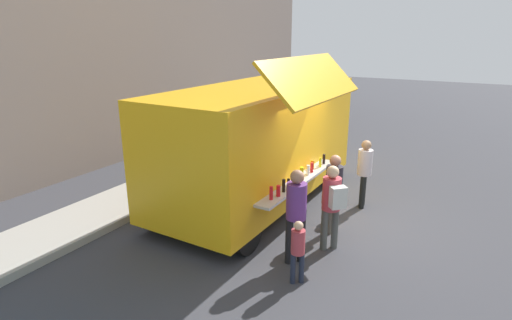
{
  "coord_description": "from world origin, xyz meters",
  "views": [
    {
      "loc": [
        -7.91,
        -2.68,
        3.89
      ],
      "look_at": [
        -0.7,
        1.45,
        1.3
      ],
      "focal_mm": 28.72,
      "sensor_mm": 36.0,
      "label": 1
    }
  ],
  "objects_px": {
    "trash_bin": "(260,135)",
    "customer_extra_browsing": "(365,168)",
    "child_near_queue": "(298,247)",
    "customer_mid_with_backpack": "(332,200)",
    "food_truck_main": "(259,140)",
    "customer_front_ordering": "(333,187)",
    "customer_rear_waiting": "(296,209)"
  },
  "relations": [
    {
      "from": "customer_mid_with_backpack",
      "to": "trash_bin",
      "type": "bearing_deg",
      "value": -5.91
    },
    {
      "from": "customer_mid_with_backpack",
      "to": "customer_front_ordering",
      "type": "bearing_deg",
      "value": -27.68
    },
    {
      "from": "trash_bin",
      "to": "customer_extra_browsing",
      "type": "distance_m",
      "value": 5.69
    },
    {
      "from": "customer_extra_browsing",
      "to": "child_near_queue",
      "type": "bearing_deg",
      "value": 79.22
    },
    {
      "from": "customer_rear_waiting",
      "to": "customer_extra_browsing",
      "type": "bearing_deg",
      "value": -51.4
    },
    {
      "from": "customer_front_ordering",
      "to": "customer_extra_browsing",
      "type": "relative_size",
      "value": 1.02
    },
    {
      "from": "customer_front_ordering",
      "to": "customer_extra_browsing",
      "type": "distance_m",
      "value": 1.59
    },
    {
      "from": "customer_mid_with_backpack",
      "to": "customer_rear_waiting",
      "type": "xyz_separation_m",
      "value": [
        -0.72,
        0.39,
        0.02
      ]
    },
    {
      "from": "trash_bin",
      "to": "customer_rear_waiting",
      "type": "xyz_separation_m",
      "value": [
        -6.33,
        -4.24,
        0.57
      ]
    },
    {
      "from": "food_truck_main",
      "to": "customer_rear_waiting",
      "type": "xyz_separation_m",
      "value": [
        -2.12,
        -1.92,
        -0.48
      ]
    },
    {
      "from": "food_truck_main",
      "to": "customer_mid_with_backpack",
      "type": "bearing_deg",
      "value": -120.42
    },
    {
      "from": "customer_front_ordering",
      "to": "child_near_queue",
      "type": "relative_size",
      "value": 1.49
    },
    {
      "from": "food_truck_main",
      "to": "trash_bin",
      "type": "bearing_deg",
      "value": 29.71
    },
    {
      "from": "customer_mid_with_backpack",
      "to": "customer_rear_waiting",
      "type": "bearing_deg",
      "value": 106.23
    },
    {
      "from": "food_truck_main",
      "to": "customer_extra_browsing",
      "type": "relative_size",
      "value": 3.7
    },
    {
      "from": "trash_bin",
      "to": "customer_front_ordering",
      "type": "xyz_separation_m",
      "value": [
        -4.91,
        -4.4,
        0.51
      ]
    },
    {
      "from": "customer_front_ordering",
      "to": "child_near_queue",
      "type": "height_order",
      "value": "customer_front_ordering"
    },
    {
      "from": "customer_front_ordering",
      "to": "customer_extra_browsing",
      "type": "xyz_separation_m",
      "value": [
        1.58,
        -0.18,
        -0.01
      ]
    },
    {
      "from": "customer_mid_with_backpack",
      "to": "child_near_queue",
      "type": "xyz_separation_m",
      "value": [
        -1.28,
        0.09,
        -0.35
      ]
    },
    {
      "from": "customer_mid_with_backpack",
      "to": "customer_extra_browsing",
      "type": "bearing_deg",
      "value": -44.32
    },
    {
      "from": "trash_bin",
      "to": "customer_mid_with_backpack",
      "type": "distance_m",
      "value": 7.3
    },
    {
      "from": "food_truck_main",
      "to": "customer_extra_browsing",
      "type": "xyz_separation_m",
      "value": [
        0.88,
        -2.26,
        -0.55
      ]
    },
    {
      "from": "child_near_queue",
      "to": "customer_extra_browsing",
      "type": "bearing_deg",
      "value": -40.71
    },
    {
      "from": "customer_mid_with_backpack",
      "to": "customer_extra_browsing",
      "type": "relative_size",
      "value": 1.03
    },
    {
      "from": "trash_bin",
      "to": "customer_mid_with_backpack",
      "type": "xyz_separation_m",
      "value": [
        -5.62,
        -4.63,
        0.55
      ]
    },
    {
      "from": "customer_extra_browsing",
      "to": "customer_rear_waiting",
      "type": "bearing_deg",
      "value": 73.44
    },
    {
      "from": "customer_rear_waiting",
      "to": "customer_extra_browsing",
      "type": "height_order",
      "value": "customer_rear_waiting"
    },
    {
      "from": "food_truck_main",
      "to": "trash_bin",
      "type": "xyz_separation_m",
      "value": [
        4.21,
        2.32,
        -1.05
      ]
    },
    {
      "from": "customer_mid_with_backpack",
      "to": "customer_extra_browsing",
      "type": "xyz_separation_m",
      "value": [
        2.28,
        0.04,
        -0.05
      ]
    },
    {
      "from": "trash_bin",
      "to": "customer_extra_browsing",
      "type": "xyz_separation_m",
      "value": [
        -3.33,
        -4.59,
        0.5
      ]
    },
    {
      "from": "customer_front_ordering",
      "to": "child_near_queue",
      "type": "bearing_deg",
      "value": 101.11
    },
    {
      "from": "customer_rear_waiting",
      "to": "child_near_queue",
      "type": "relative_size",
      "value": 1.57
    }
  ]
}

